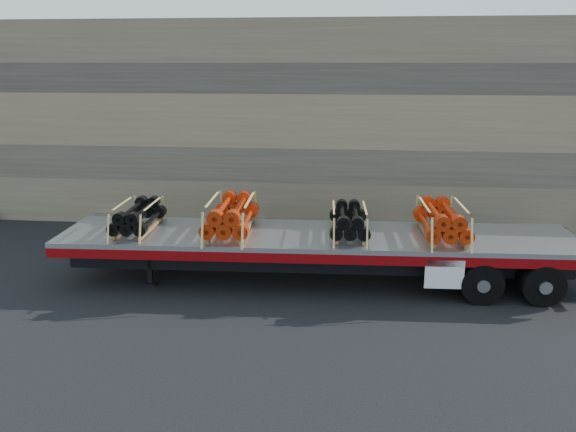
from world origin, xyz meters
name	(u,v)px	position (x,y,z in m)	size (l,w,h in m)	color
ground	(332,284)	(0.00, 0.00, 0.00)	(120.00, 120.00, 0.00)	black
rock_wall	(338,124)	(0.00, 6.50, 3.50)	(44.00, 3.00, 7.00)	#7A6B54
trailer	(316,258)	(-0.42, 0.18, 0.66)	(13.30, 2.56, 1.33)	#A9ABB0
bundle_front	(138,217)	(-5.13, 0.02, 1.68)	(0.98, 1.96, 0.69)	black
bundle_midfront	(231,216)	(-2.65, 0.10, 1.75)	(1.18, 2.37, 0.84)	#B62909
bundle_midrear	(349,221)	(0.41, 0.20, 1.67)	(0.97, 1.94, 0.69)	black
bundle_rear	(442,221)	(2.75, 0.28, 1.73)	(1.12, 2.24, 0.79)	#B62909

